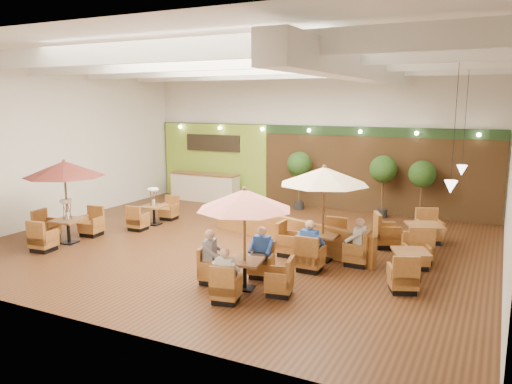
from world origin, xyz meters
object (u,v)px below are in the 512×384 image
Objects in this scene: table_1 at (245,219)px; diner_1 at (261,247)px; table_4 at (410,265)px; diner_4 at (358,237)px; table_2 at (324,196)px; table_0 at (64,183)px; diner_2 at (212,251)px; topiary_1 at (383,172)px; diner_0 at (226,269)px; table_3 at (154,211)px; table_5 at (412,238)px; topiary_2 at (422,176)px; topiary_0 at (299,167)px; diner_3 at (310,241)px; service_counter at (205,187)px; booth_divider at (285,231)px.

diner_1 is (-0.00, 0.85, -0.85)m from table_1.
diner_4 reaches higher than table_4.
table_2 is at bearing -122.49° from diner_1.
table_1 is 4.12m from table_4.
diner_2 is at bearing -15.80° from table_0.
diner_1 reaches higher than table_4.
table_2 is at bearing 92.37° from diner_4.
topiary_1 is 9.38m from diner_0.
table_5 is (8.40, 0.76, -0.11)m from table_3.
topiary_2 is 9.10m from diner_2.
topiary_0 is 2.66× the size of diner_3.
diner_2 is (-0.85, -0.85, 0.01)m from diner_1.
table_1 is at bearing -14.57° from table_0.
table_3 reaches higher than table_4.
diner_4 is at bearing 121.39° from diner_2.
diner_2 is (-0.85, 0.85, 0.03)m from diner_0.
service_counter is at bearing 115.81° from diner_0.
table_2 is 1.13× the size of table_3.
table_2 is 3.37m from diner_2.
table_5 is at bearing -21.43° from service_counter.
diner_0 is at bearing -103.99° from table_2.
diner_1 is at bearing -31.76° from table_3.
diner_2 is at bearing -42.63° from table_3.
table_1 is at bearing 75.74° from diner_2.
table_3 is 9.30m from topiary_2.
table_3 is at bearing -81.04° from service_counter.
table_3 reaches higher than diner_1.
topiary_1 is at bearing 31.06° from table_3.
table_1 is at bearing -112.40° from diner_3.
table_0 reaches higher than table_5.
booth_divider is at bearing 172.26° from table_5.
diner_1 is (-3.20, -1.43, 0.41)m from table_4.
table_2 is 1.35m from diner_4.
table_0 is at bearing 104.53° from diner_4.
table_1 is at bearing -106.62° from topiary_2.
booth_divider is at bearing -72.97° from topiary_0.
table_2 is at bearing -37.74° from service_counter.
diner_3 is at bearing -140.32° from diner_1.
table_0 reaches higher than table_4.
table_2 is 6.40m from topiary_0.
table_5 is (-0.33, 2.38, 0.04)m from table_4.
diner_4 is at bearing -0.06° from table_2.
topiary_1 is 8.70m from diner_2.
diner_0 is (-3.20, -3.12, 0.39)m from table_4.
diner_0 is at bearing 82.78° from diner_1.
table_3 is (-5.54, 3.89, -1.12)m from table_1.
diner_4 is (2.66, 2.72, -0.01)m from diner_2.
booth_divider is 2.59× the size of table_1.
service_counter is 1.18× the size of table_2.
table_1 is 0.92× the size of table_2.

